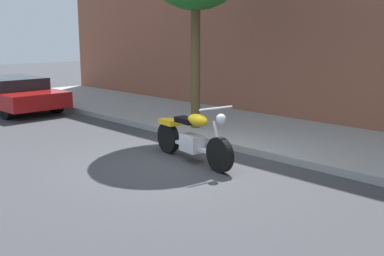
# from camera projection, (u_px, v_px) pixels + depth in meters

# --- Properties ---
(ground_plane) EXTENTS (60.00, 60.00, 0.00)m
(ground_plane) POSITION_uv_depth(u_px,v_px,m) (174.00, 165.00, 8.34)
(ground_plane) COLOR #38383D
(sidewalk) EXTENTS (23.41, 3.37, 0.14)m
(sidewalk) POSITION_uv_depth(u_px,v_px,m) (281.00, 135.00, 10.52)
(sidewalk) COLOR #969696
(sidewalk) RESTS_ON ground
(motorcycle) EXTENTS (2.24, 0.73, 1.11)m
(motorcycle) POSITION_uv_depth(u_px,v_px,m) (192.00, 138.00, 8.49)
(motorcycle) COLOR black
(motorcycle) RESTS_ON ground
(parked_car_red) EXTENTS (4.06, 1.88, 1.03)m
(parked_car_red) POSITION_uv_depth(u_px,v_px,m) (12.00, 93.00, 14.13)
(parked_car_red) COLOR black
(parked_car_red) RESTS_ON ground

